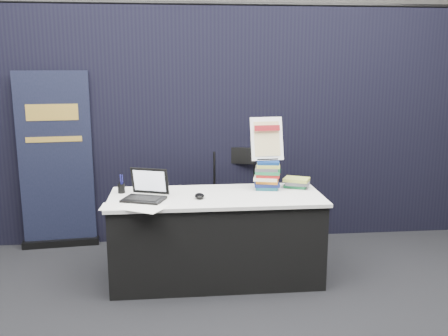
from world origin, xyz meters
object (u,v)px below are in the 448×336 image
laptop (144,192)px  info_sign (267,139)px  book_stack_short (296,183)px  display_table (216,237)px  stacking_chair (236,192)px  pullup_banner (57,171)px  book_stack_tall (267,175)px

laptop → info_sign: bearing=34.4°
book_stack_short → info_sign: 0.48m
laptop → info_sign: size_ratio=0.98×
display_table → info_sign: (0.47, 0.20, 0.81)m
display_table → book_stack_short: size_ratio=7.02×
display_table → stacking_chair: 0.90m
display_table → info_sign: bearing=23.6°
book_stack_short → info_sign: size_ratio=0.66×
display_table → pullup_banner: 1.84m
display_table → info_sign: size_ratio=4.60×
book_stack_short → stacking_chair: bearing=125.5°
book_stack_short → info_sign: bearing=177.7°
laptop → stacking_chair: bearing=65.9°
display_table → laptop: size_ratio=4.71×
book_stack_tall → info_sign: info_sign is taller
laptop → pullup_banner: 1.37m
display_table → laptop: 0.74m
laptop → book_stack_short: (1.34, 0.26, -0.01)m
book_stack_short → pullup_banner: 2.39m
display_table → laptop: bearing=-173.2°
stacking_chair → laptop: bearing=-115.3°
book_stack_tall → book_stack_short: bearing=4.1°
laptop → book_stack_tall: (1.07, 0.24, 0.07)m
laptop → stacking_chair: laptop is taller
book_stack_tall → pullup_banner: size_ratio=0.14×
book_stack_tall → pullup_banner: (-1.99, 0.77, -0.09)m
info_sign → pullup_banner: size_ratio=0.22×
book_stack_tall → pullup_banner: 2.14m
laptop → book_stack_short: laptop is taller
info_sign → stacking_chair: 0.92m
info_sign → display_table: bearing=-161.0°
book_stack_short → pullup_banner: pullup_banner is taller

